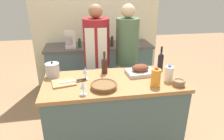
% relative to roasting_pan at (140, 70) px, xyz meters
% --- Properties ---
extents(kitchen_island, '(1.55, 0.73, 0.89)m').
position_rel_roasting_pan_xyz_m(kitchen_island, '(-0.34, -0.12, -0.49)').
color(kitchen_island, '#4C666B').
rests_on(kitchen_island, ground_plane).
extents(back_counter, '(1.93, 0.60, 0.88)m').
position_rel_roasting_pan_xyz_m(back_counter, '(-0.34, 1.43, -0.49)').
color(back_counter, '#4C666B').
rests_on(back_counter, ground_plane).
extents(back_wall, '(2.43, 0.10, 2.55)m').
position_rel_roasting_pan_xyz_m(back_wall, '(-0.34, 1.78, 0.34)').
color(back_wall, beige).
rests_on(back_wall, ground_plane).
extents(roasting_pan, '(0.34, 0.27, 0.13)m').
position_rel_roasting_pan_xyz_m(roasting_pan, '(0.00, 0.00, 0.00)').
color(roasting_pan, '#BCBCC1').
rests_on(roasting_pan, kitchen_island).
extents(wicker_basket, '(0.28, 0.28, 0.06)m').
position_rel_roasting_pan_xyz_m(wicker_basket, '(-0.47, -0.29, -0.02)').
color(wicker_basket, brown).
rests_on(wicker_basket, kitchen_island).
extents(cutting_board, '(0.28, 0.25, 0.02)m').
position_rel_roasting_pan_xyz_m(cutting_board, '(-0.89, -0.11, -0.04)').
color(cutting_board, '#AD7F51').
rests_on(cutting_board, kitchen_island).
extents(stock_pot, '(0.16, 0.16, 0.18)m').
position_rel_roasting_pan_xyz_m(stock_pot, '(-1.02, 0.11, 0.03)').
color(stock_pot, '#B7B7BC').
rests_on(stock_pot, kitchen_island).
extents(mixing_bowl, '(0.13, 0.13, 0.07)m').
position_rel_roasting_pan_xyz_m(mixing_bowl, '(0.31, -0.36, -0.01)').
color(mixing_bowl, '#846647').
rests_on(mixing_bowl, kitchen_island).
extents(juice_jug, '(0.10, 0.10, 0.20)m').
position_rel_roasting_pan_xyz_m(juice_jug, '(0.07, -0.32, 0.05)').
color(juice_jug, orange).
rests_on(juice_jug, kitchen_island).
extents(milk_jug, '(0.10, 0.10, 0.18)m').
position_rel_roasting_pan_xyz_m(milk_jug, '(0.25, -0.23, 0.04)').
color(milk_jug, white).
rests_on(milk_jug, kitchen_island).
extents(wine_bottle_green, '(0.07, 0.07, 0.29)m').
position_rel_roasting_pan_xyz_m(wine_bottle_green, '(0.30, 0.12, 0.07)').
color(wine_bottle_green, black).
rests_on(wine_bottle_green, kitchen_island).
extents(wine_bottle_dark, '(0.07, 0.07, 0.27)m').
position_rel_roasting_pan_xyz_m(wine_bottle_dark, '(-0.41, 0.11, 0.06)').
color(wine_bottle_dark, '#381E19').
rests_on(wine_bottle_dark, kitchen_island).
extents(wine_glass_left, '(0.07, 0.07, 0.14)m').
position_rel_roasting_pan_xyz_m(wine_glass_left, '(-0.65, -0.03, 0.05)').
color(wine_glass_left, silver).
rests_on(wine_glass_left, kitchen_island).
extents(wine_glass_right, '(0.07, 0.07, 0.13)m').
position_rel_roasting_pan_xyz_m(wine_glass_right, '(-0.68, -0.39, 0.05)').
color(wine_glass_right, silver).
rests_on(wine_glass_right, kitchen_island).
extents(knife_chef, '(0.29, 0.09, 0.01)m').
position_rel_roasting_pan_xyz_m(knife_chef, '(-0.77, -0.10, -0.03)').
color(knife_chef, '#B7B7BC').
rests_on(knife_chef, cutting_board).
extents(stand_mixer, '(0.18, 0.14, 0.30)m').
position_rel_roasting_pan_xyz_m(stand_mixer, '(-0.84, 1.31, 0.07)').
color(stand_mixer, silver).
rests_on(stand_mixer, back_counter).
extents(condiment_bottle_tall, '(0.05, 0.05, 0.19)m').
position_rel_roasting_pan_xyz_m(condiment_bottle_tall, '(-0.12, 1.29, 0.03)').
color(condiment_bottle_tall, '#332D28').
rests_on(condiment_bottle_tall, back_counter).
extents(condiment_bottle_short, '(0.05, 0.05, 0.16)m').
position_rel_roasting_pan_xyz_m(condiment_bottle_short, '(-0.69, 1.33, 0.02)').
color(condiment_bottle_short, '#234C28').
rests_on(condiment_bottle_short, back_counter).
extents(condiment_bottle_extra, '(0.05, 0.05, 0.18)m').
position_rel_roasting_pan_xyz_m(condiment_bottle_extra, '(-0.18, 1.28, 0.03)').
color(condiment_bottle_extra, '#332D28').
rests_on(condiment_bottle_extra, back_counter).
extents(person_cook_aproned, '(0.37, 0.39, 1.65)m').
position_rel_roasting_pan_xyz_m(person_cook_aproned, '(-0.45, 0.69, -0.03)').
color(person_cook_aproned, beige).
rests_on(person_cook_aproned, ground_plane).
extents(person_cook_guest, '(0.33, 0.33, 1.65)m').
position_rel_roasting_pan_xyz_m(person_cook_guest, '(-0.01, 0.64, -0.02)').
color(person_cook_guest, beige).
rests_on(person_cook_guest, ground_plane).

